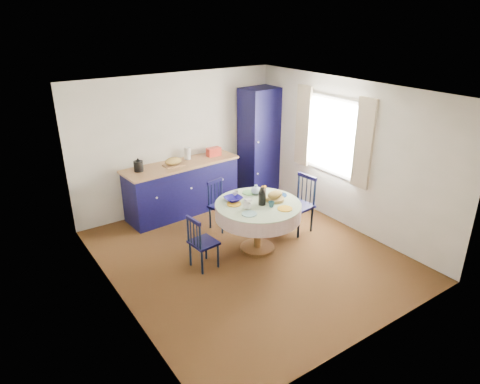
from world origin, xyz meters
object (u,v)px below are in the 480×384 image
object	(u,v)px
dining_table	(258,211)
chair_right	(300,204)
chair_far	(221,204)
cobalt_bowl	(233,199)
pantry_cabinet	(260,142)
chair_left	(202,242)
mug_d	(235,194)
mug_a	(247,206)
mug_b	(271,204)
mug_c	(262,191)
kitchen_counter	(182,187)

from	to	relation	value
dining_table	chair_right	size ratio (longest dim) A/B	1.34
chair_right	chair_far	bearing A→B (deg)	-135.54
cobalt_bowl	pantry_cabinet	bearing A→B (deg)	43.14
chair_left	mug_d	size ratio (longest dim) A/B	8.09
mug_a	mug_b	bearing A→B (deg)	-22.33
mug_a	chair_left	bearing A→B (deg)	170.92
chair_far	mug_b	distance (m)	1.26
mug_c	kitchen_counter	bearing A→B (deg)	109.34
dining_table	cobalt_bowl	size ratio (longest dim) A/B	4.85
cobalt_bowl	chair_right	bearing A→B (deg)	-7.92
chair_left	chair_right	distance (m)	1.95
chair_left	kitchen_counter	bearing A→B (deg)	-24.64
chair_left	cobalt_bowl	distance (m)	0.86
mug_c	mug_d	bearing A→B (deg)	158.87
chair_right	mug_b	size ratio (longest dim) A/B	10.43
kitchen_counter	mug_d	world-z (taller)	kitchen_counter
chair_right	cobalt_bowl	size ratio (longest dim) A/B	3.62
chair_far	mug_b	size ratio (longest dim) A/B	9.08
mug_d	chair_left	bearing A→B (deg)	-156.68
kitchen_counter	pantry_cabinet	bearing A→B (deg)	-4.45
chair_right	chair_left	bearing A→B (deg)	-94.11
pantry_cabinet	cobalt_bowl	bearing A→B (deg)	-142.17
chair_far	cobalt_bowl	world-z (taller)	cobalt_bowl
pantry_cabinet	mug_d	distance (m)	2.18
kitchen_counter	mug_c	world-z (taller)	kitchen_counter
dining_table	mug_b	bearing A→B (deg)	-69.33
dining_table	chair_right	world-z (taller)	dining_table
chair_left	dining_table	bearing A→B (deg)	-97.75
kitchen_counter	chair_far	size ratio (longest dim) A/B	2.57
chair_left	cobalt_bowl	size ratio (longest dim) A/B	3.08
pantry_cabinet	mug_d	world-z (taller)	pantry_cabinet
chair_far	mug_c	bearing A→B (deg)	-79.07
chair_right	mug_b	distance (m)	1.00
mug_a	cobalt_bowl	xyz separation A→B (m)	(-0.01, 0.36, -0.01)
kitchen_counter	dining_table	bearing A→B (deg)	-84.20
dining_table	mug_a	bearing A→B (deg)	-164.17
chair_far	chair_right	world-z (taller)	chair_right
chair_far	cobalt_bowl	size ratio (longest dim) A/B	3.15
mug_d	cobalt_bowl	size ratio (longest dim) A/B	0.38
chair_far	cobalt_bowl	distance (m)	0.81
chair_far	mug_d	world-z (taller)	mug_d
kitchen_counter	chair_far	xyz separation A→B (m)	(0.25, -0.93, -0.06)
mug_a	dining_table	bearing A→B (deg)	15.83
pantry_cabinet	mug_c	distance (m)	2.03
dining_table	mug_a	world-z (taller)	dining_table
mug_a	cobalt_bowl	distance (m)	0.36
dining_table	pantry_cabinet	bearing A→B (deg)	52.68
chair_left	mug_c	distance (m)	1.32
kitchen_counter	pantry_cabinet	xyz separation A→B (m)	(1.76, -0.02, 0.58)
chair_far	mug_a	xyz separation A→B (m)	(-0.18, -1.04, 0.41)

